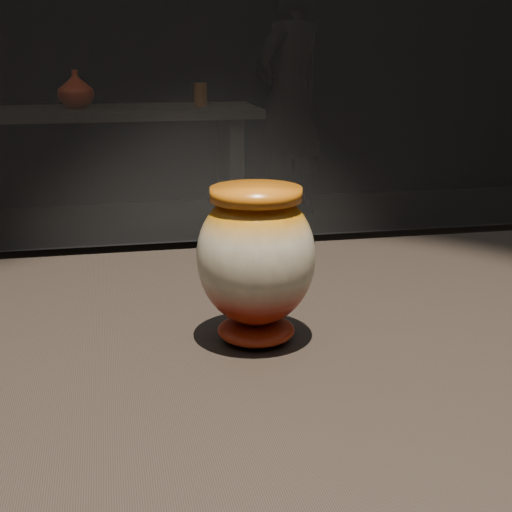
{
  "coord_description": "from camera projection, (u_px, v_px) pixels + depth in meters",
  "views": [
    {
      "loc": [
        -0.13,
        -0.78,
        1.24
      ],
      "look_at": [
        0.03,
        -0.01,
        1.0
      ],
      "focal_mm": 50.0,
      "sensor_mm": 36.0,
      "label": 1
    }
  ],
  "objects": [
    {
      "name": "main_vase",
      "position": [
        256.0,
        259.0,
        0.82
      ],
      "size": [
        0.17,
        0.17,
        0.18
      ],
      "rotation": [
        0.0,
        0.0,
        0.24
      ],
      "color": "maroon",
      "rests_on": "display_plinth"
    },
    {
      "name": "back_shelf",
      "position": [
        81.0,
        156.0,
        4.01
      ],
      "size": [
        2.0,
        0.6,
        0.9
      ],
      "color": "black",
      "rests_on": "ground"
    },
    {
      "name": "back_vase_mid",
      "position": [
        76.0,
        89.0,
        3.91
      ],
      "size": [
        0.27,
        0.27,
        0.21
      ],
      "primitive_type": "imported",
      "rotation": [
        0.0,
        0.0,
        0.97
      ],
      "color": "maroon",
      "rests_on": "back_shelf"
    },
    {
      "name": "back_vase_right",
      "position": [
        200.0,
        95.0,
        4.03
      ],
      "size": [
        0.08,
        0.08,
        0.13
      ],
      "primitive_type": "cylinder",
      "color": "brown",
      "rests_on": "back_shelf"
    },
    {
      "name": "visitor",
      "position": [
        290.0,
        97.0,
        5.12
      ],
      "size": [
        0.76,
        0.7,
        1.75
      ],
      "primitive_type": "imported",
      "rotation": [
        0.0,
        0.0,
        3.73
      ],
      "color": "black",
      "rests_on": "ground"
    }
  ]
}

